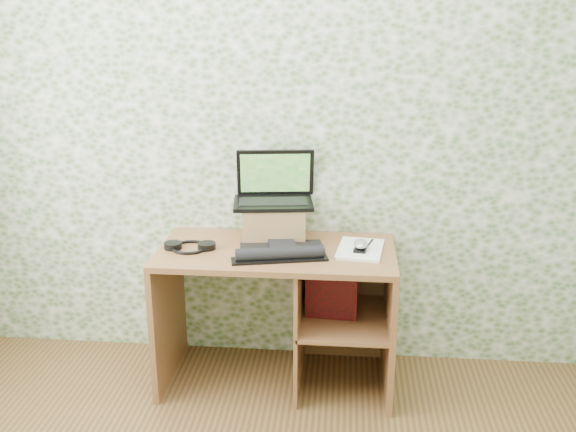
# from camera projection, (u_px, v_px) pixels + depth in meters

# --- Properties ---
(wall_back) EXTENTS (3.50, 0.00, 3.50)m
(wall_back) POSITION_uv_depth(u_px,v_px,m) (282.00, 131.00, 3.38)
(wall_back) COLOR white
(wall_back) RESTS_ON ground
(desk) EXTENTS (1.20, 0.60, 0.75)m
(desk) POSITION_uv_depth(u_px,v_px,m) (292.00, 296.00, 3.36)
(desk) COLOR brown
(desk) RESTS_ON floor
(riser) EXTENTS (0.35, 0.31, 0.19)m
(riser) POSITION_uv_depth(u_px,v_px,m) (273.00, 222.00, 3.36)
(riser) COLOR #9D7746
(riser) RESTS_ON desk
(laptop) EXTENTS (0.44, 0.34, 0.27)m
(laptop) POSITION_uv_depth(u_px,v_px,m) (274.00, 191.00, 3.36)
(laptop) COLOR black
(laptop) RESTS_ON riser
(keyboard) EXTENTS (0.48, 0.33, 0.07)m
(keyboard) POSITION_uv_depth(u_px,v_px,m) (281.00, 251.00, 3.16)
(keyboard) COLOR black
(keyboard) RESTS_ON desk
(headphones) EXTENTS (0.26, 0.20, 0.03)m
(headphones) POSITION_uv_depth(u_px,v_px,m) (190.00, 246.00, 3.26)
(headphones) COLOR black
(headphones) RESTS_ON desk
(notepad) EXTENTS (0.26, 0.34, 0.01)m
(notepad) POSITION_uv_depth(u_px,v_px,m) (360.00, 249.00, 3.24)
(notepad) COLOR white
(notepad) RESTS_ON desk
(mouse) EXTENTS (0.09, 0.12, 0.04)m
(mouse) POSITION_uv_depth(u_px,v_px,m) (361.00, 246.00, 3.20)
(mouse) COLOR silver
(mouse) RESTS_ON notepad
(pen) EXTENTS (0.05, 0.14, 0.01)m
(pen) POSITION_uv_depth(u_px,v_px,m) (369.00, 244.00, 3.28)
(pen) COLOR black
(pen) RESTS_ON notepad
(red_box) EXTENTS (0.27, 0.10, 0.32)m
(red_box) POSITION_uv_depth(u_px,v_px,m) (332.00, 288.00, 3.29)
(red_box) COLOR maroon
(red_box) RESTS_ON desk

